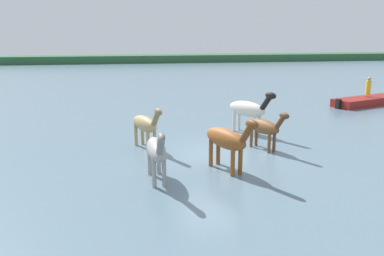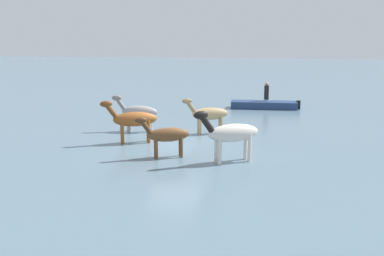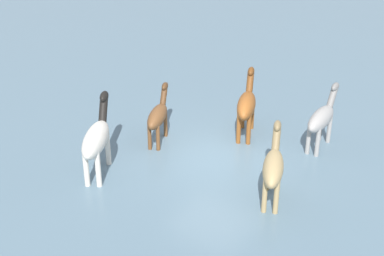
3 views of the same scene
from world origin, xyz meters
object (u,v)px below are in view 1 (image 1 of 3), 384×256
object	(u,v)px
person_spotter_bow	(368,87)
horse_rear_stallion	(157,150)
horse_dark_mare	(264,127)
horse_gray_outer	(146,124)
horse_lead	(227,139)
boat_tender_starboard	(367,102)
horse_mid_herd	(248,109)

from	to	relation	value
person_spotter_bow	horse_rear_stallion	bearing A→B (deg)	-143.20
horse_rear_stallion	person_spotter_bow	distance (m)	18.50
horse_dark_mare	horse_gray_outer	size ratio (longest dim) A/B	0.92
horse_gray_outer	horse_rear_stallion	bearing A→B (deg)	-21.16
horse_dark_mare	horse_lead	bearing A→B (deg)	-68.55
horse_rear_stallion	boat_tender_starboard	xyz separation A→B (m)	(14.69, 10.89, -0.83)
horse_gray_outer	horse_lead	xyz separation A→B (m)	(2.50, -3.06, 0.09)
horse_gray_outer	horse_mid_herd	size ratio (longest dim) A/B	0.92
horse_lead	person_spotter_bow	bearing A→B (deg)	107.10
horse_dark_mare	horse_gray_outer	bearing A→B (deg)	-125.52
horse_lead	boat_tender_starboard	world-z (taller)	horse_lead
horse_gray_outer	horse_lead	distance (m)	3.95
horse_dark_mare	horse_lead	size ratio (longest dim) A/B	0.85
horse_rear_stallion	boat_tender_starboard	size ratio (longest dim) A/B	0.43
horse_gray_outer	horse_dark_mare	bearing A→B (deg)	54.88
horse_mid_herd	boat_tender_starboard	xyz separation A→B (m)	(10.01, 5.69, -0.96)
horse_gray_outer	horse_lead	bearing A→B (deg)	16.31
horse_mid_herd	boat_tender_starboard	bearing A→B (deg)	89.39
boat_tender_starboard	person_spotter_bow	distance (m)	1.00
horse_mid_herd	horse_dark_mare	bearing A→B (deg)	-34.63
horse_rear_stallion	horse_gray_outer	bearing A→B (deg)	178.99
horse_dark_mare	boat_tender_starboard	xyz separation A→B (m)	(10.21, 8.28, -0.74)
horse_rear_stallion	boat_tender_starboard	world-z (taller)	horse_rear_stallion
boat_tender_starboard	person_spotter_bow	size ratio (longest dim) A/B	4.58
horse_mid_herd	boat_tender_starboard	distance (m)	11.55
horse_dark_mare	horse_rear_stallion	world-z (taller)	horse_rear_stallion
person_spotter_bow	horse_mid_herd	bearing A→B (deg)	-149.86
horse_dark_mare	horse_lead	world-z (taller)	horse_lead
horse_mid_herd	horse_gray_outer	bearing A→B (deg)	-101.84
horse_mid_herd	horse_rear_stallion	world-z (taller)	horse_mid_herd
horse_dark_mare	person_spotter_bow	distance (m)	13.37
horse_mid_herd	person_spotter_bow	size ratio (longest dim) A/B	2.10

